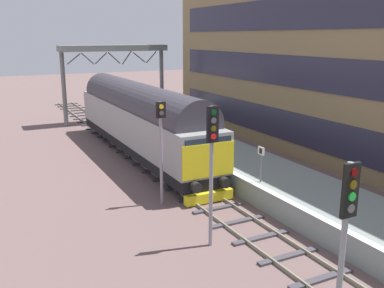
% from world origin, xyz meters
% --- Properties ---
extents(ground_plane, '(140.00, 140.00, 0.00)m').
position_xyz_m(ground_plane, '(0.00, 0.00, 0.00)').
color(ground_plane, '#69514F').
rests_on(ground_plane, ground).
extents(track_main, '(2.50, 60.00, 0.15)m').
position_xyz_m(track_main, '(0.00, 0.00, 0.06)').
color(track_main, gray).
rests_on(track_main, ground).
extents(station_platform, '(4.00, 44.00, 1.01)m').
position_xyz_m(station_platform, '(3.60, 0.00, 0.50)').
color(station_platform, gray).
rests_on(station_platform, ground).
extents(station_building, '(4.27, 39.39, 13.87)m').
position_xyz_m(station_building, '(10.64, -3.17, 6.93)').
color(station_building, '#927951').
rests_on(station_building, ground).
extents(diesel_locomotive, '(2.74, 18.57, 4.68)m').
position_xyz_m(diesel_locomotive, '(0.00, 5.14, 2.48)').
color(diesel_locomotive, black).
rests_on(diesel_locomotive, ground).
extents(signal_post_near, '(0.44, 0.22, 4.83)m').
position_xyz_m(signal_post_near, '(-1.99, -13.92, 3.14)').
color(signal_post_near, gray).
rests_on(signal_post_near, ground).
extents(signal_post_mid, '(0.44, 0.22, 5.19)m').
position_xyz_m(signal_post_mid, '(-1.99, -7.73, 3.37)').
color(signal_post_mid, gray).
rests_on(signal_post_mid, ground).
extents(signal_post_far, '(0.44, 0.22, 4.73)m').
position_xyz_m(signal_post_far, '(-1.99, -3.14, 2.93)').
color(signal_post_far, gray).
rests_on(signal_post_far, ground).
extents(platform_number_sign, '(0.10, 0.44, 1.65)m').
position_xyz_m(platform_number_sign, '(2.11, -5.04, 2.12)').
color(platform_number_sign, slate).
rests_on(platform_number_sign, station_platform).
extents(waiting_passenger, '(0.38, 0.51, 1.64)m').
position_xyz_m(waiting_passenger, '(2.98, 1.16, 1.99)').
color(waiting_passenger, '#362D35').
rests_on(waiting_passenger, station_platform).
extents(overhead_footbridge, '(9.30, 2.00, 6.74)m').
position_xyz_m(overhead_footbridge, '(2.05, 16.83, 5.99)').
color(overhead_footbridge, slate).
rests_on(overhead_footbridge, ground).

